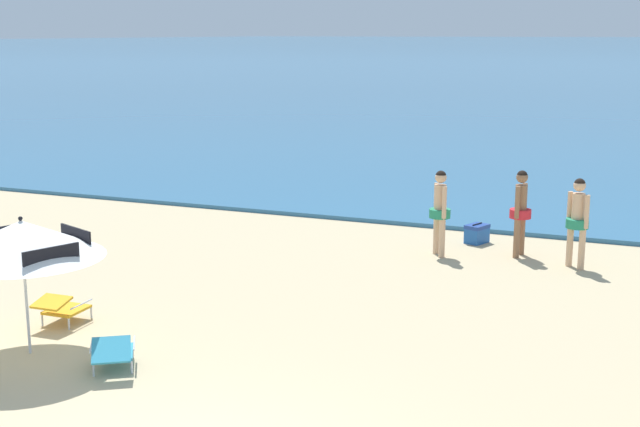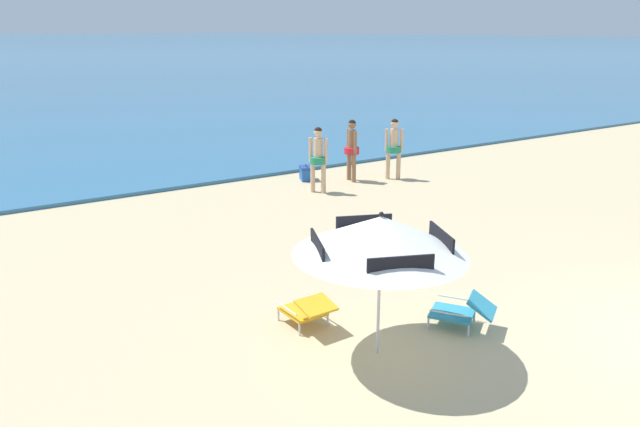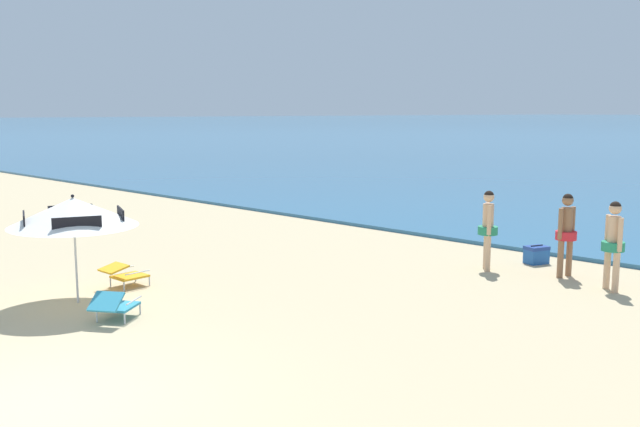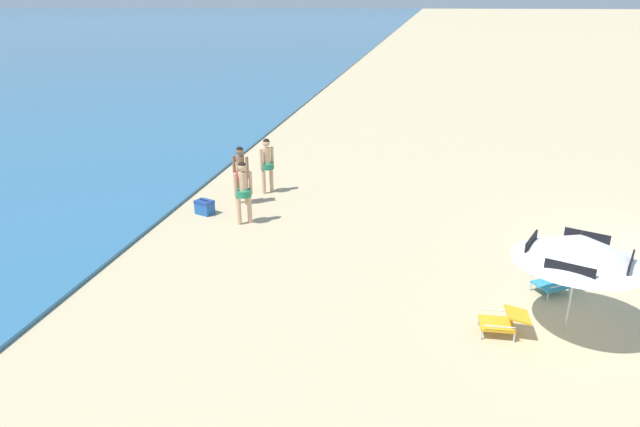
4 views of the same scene
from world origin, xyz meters
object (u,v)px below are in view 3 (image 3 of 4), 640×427
Objects in this scene: beach_umbrella_striped_main at (73,212)px; person_standing_beside at (613,239)px; lounge_chair_beside_umbrella at (124,273)px; person_wading_in at (488,224)px; person_standing_near_shore at (566,229)px; lounge_chair_under_umbrella at (114,305)px; cooler_box at (536,255)px.

beach_umbrella_striped_main reaches higher than person_standing_beside.
person_wading_in reaches higher than lounge_chair_beside_umbrella.
person_standing_near_shore is 1.01× the size of person_wading_in.
cooler_box is (2.94, 8.89, -0.07)m from lounge_chair_under_umbrella.
person_standing_near_shore is 1.52m from cooler_box.
person_wading_in is 2.95× the size of cooler_box.
beach_umbrella_striped_main is 1.30× the size of person_standing_near_shore.
person_standing_near_shore is at bearing 63.98° from lounge_chair_under_umbrella.
person_standing_beside is at bearing 2.04° from person_wading_in.
person_standing_beside is at bearing 42.60° from lounge_chair_beside_umbrella.
person_standing_near_shore is 1.01× the size of person_standing_beside.
lounge_chair_under_umbrella is 9.05m from person_standing_near_shore.
lounge_chair_under_umbrella is 9.22m from person_standing_beside.
person_standing_near_shore is at bearing 157.76° from person_standing_beside.
person_standing_near_shore is (5.43, 8.01, -0.64)m from beach_umbrella_striped_main.
lounge_chair_beside_umbrella is at bearing 145.87° from lounge_chair_under_umbrella.
person_standing_beside is at bearing -29.96° from cooler_box.
person_standing_beside is 2.65m from person_wading_in.
person_standing_near_shore is 1.60m from person_wading_in.
cooler_box is at bearing 150.04° from person_standing_beside.
person_standing_beside is (6.95, 6.39, 0.73)m from lounge_chair_beside_umbrella.
cooler_box is at bearing 70.27° from person_wading_in.
lounge_chair_beside_umbrella is 9.01m from person_standing_near_shore.
cooler_box is (-1.02, 0.78, -0.81)m from person_standing_near_shore.
beach_umbrella_striped_main reaches higher than lounge_chair_beside_umbrella.
cooler_box is (0.48, 1.34, -0.80)m from person_wading_in.
lounge_chair_beside_umbrella is at bearing -124.36° from person_wading_in.
lounge_chair_beside_umbrella is at bearing -122.07° from cooler_box.
person_standing_near_shore reaches higher than lounge_chair_beside_umbrella.
person_wading_in is at bearing 55.64° from lounge_chair_beside_umbrella.
beach_umbrella_striped_main is 8.45m from person_wading_in.
cooler_box is (4.41, 8.79, -1.45)m from beach_umbrella_striped_main.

